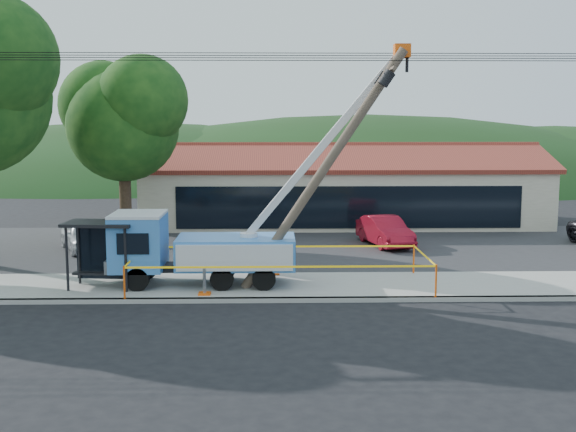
% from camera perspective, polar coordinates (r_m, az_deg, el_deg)
% --- Properties ---
extents(ground, '(120.00, 120.00, 0.00)m').
position_cam_1_polar(ground, '(22.04, -1.12, -8.20)').
color(ground, black).
rests_on(ground, ground).
extents(curb, '(60.00, 0.25, 0.15)m').
position_cam_1_polar(curb, '(24.05, -1.14, -6.65)').
color(curb, gray).
rests_on(curb, ground).
extents(sidewalk, '(60.00, 4.00, 0.15)m').
position_cam_1_polar(sidewalk, '(25.89, -1.15, -5.60)').
color(sidewalk, gray).
rests_on(sidewalk, ground).
extents(parking_lot, '(60.00, 12.00, 0.10)m').
position_cam_1_polar(parking_lot, '(33.73, -1.20, -2.49)').
color(parking_lot, '#28282B').
rests_on(parking_lot, ground).
extents(strip_mall, '(22.50, 8.53, 4.67)m').
position_cam_1_polar(strip_mall, '(41.58, 4.29, 1.99)').
color(strip_mall, '#BFB297').
rests_on(strip_mall, ground).
extents(tree_lot, '(6.30, 5.60, 8.94)m').
position_cam_1_polar(tree_lot, '(34.89, -12.92, 7.83)').
color(tree_lot, '#332316').
rests_on(tree_lot, ground).
extents(hill_west, '(78.40, 56.00, 28.00)m').
position_cam_1_polar(hill_west, '(77.88, -12.40, 3.15)').
color(hill_west, '#183212').
rests_on(hill_west, ground).
extents(hill_center, '(89.60, 64.00, 32.00)m').
position_cam_1_polar(hill_center, '(77.09, 6.19, 3.24)').
color(hill_center, '#183212').
rests_on(hill_center, ground).
extents(hill_east, '(72.80, 52.00, 26.00)m').
position_cam_1_polar(hill_east, '(82.13, 20.18, 3.08)').
color(hill_east, '#183212').
rests_on(hill_east, ground).
extents(utility_truck, '(10.51, 3.49, 8.43)m').
position_cam_1_polar(utility_truck, '(25.87, -7.00, -2.31)').
color(utility_truck, black).
rests_on(utility_truck, ground).
extents(leaning_pole, '(5.72, 1.84, 8.37)m').
position_cam_1_polar(leaning_pole, '(24.90, 3.44, 4.57)').
color(leaning_pole, brown).
rests_on(leaning_pole, ground).
extents(bus_shelter, '(2.57, 1.73, 2.34)m').
position_cam_1_polar(bus_shelter, '(26.07, -14.44, -1.76)').
color(bus_shelter, black).
rests_on(bus_shelter, ground).
extents(caution_tape, '(10.33, 3.81, 1.10)m').
position_cam_1_polar(caution_tape, '(25.59, -0.62, -3.74)').
color(caution_tape, '#F6570D').
rests_on(caution_tape, ground).
extents(car_silver, '(3.23, 4.45, 1.41)m').
position_cam_1_polar(car_silver, '(34.04, -15.75, -2.77)').
color(car_silver, '#B7BABF').
rests_on(car_silver, ground).
extents(car_red, '(2.37, 4.38, 1.37)m').
position_cam_1_polar(car_red, '(34.27, 7.65, -2.48)').
color(car_red, maroon).
rests_on(car_red, ground).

